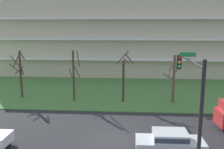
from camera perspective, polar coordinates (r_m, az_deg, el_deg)
ground at (r=19.47m, az=0.47°, el=-14.29°), size 160.00×160.00×0.00m
grass_lawn_strip at (r=32.67m, az=1.98°, el=-3.75°), size 80.00×16.00×0.08m
apartment_building at (r=45.62m, az=2.66°, el=8.30°), size 46.51×12.88×12.50m
tree_far_left at (r=30.91m, az=-19.94°, el=0.50°), size 1.57×1.87×5.51m
tree_left at (r=28.12m, az=-8.54°, el=-0.06°), size 1.22×1.27×5.71m
tree_center at (r=27.53m, az=2.66°, el=-0.70°), size 1.87×1.88×5.64m
tree_right at (r=27.92m, az=13.65°, el=-0.78°), size 2.03×2.05×5.26m
sedan_silver_center_right at (r=17.47m, az=12.85°, el=-14.50°), size 4.42×1.84×1.57m
traffic_signal_mast at (r=13.81m, az=17.33°, el=-4.58°), size 0.90×5.98×6.87m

